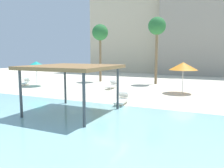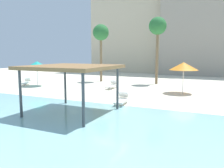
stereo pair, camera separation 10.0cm
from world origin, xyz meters
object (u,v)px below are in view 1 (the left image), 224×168
(beach_umbrella_orange_1, at_px, (183,66))
(palm_tree_2, at_px, (157,28))
(shade_pavilion, at_px, (72,68))
(lounge_chair_1, at_px, (122,99))
(palm_tree_0, at_px, (100,34))
(lounge_chair_2, at_px, (111,85))
(beach_umbrella_teal_0, at_px, (36,64))
(lounge_chair_0, at_px, (25,82))

(beach_umbrella_orange_1, relative_size, palm_tree_2, 0.36)
(shade_pavilion, height_order, lounge_chair_1, shade_pavilion)
(lounge_chair_1, xyz_separation_m, palm_tree_0, (-7.23, 10.83, 5.32))
(lounge_chair_2, bearing_deg, lounge_chair_1, 26.41)
(beach_umbrella_teal_0, distance_m, palm_tree_2, 13.29)
(lounge_chair_0, xyz_separation_m, lounge_chair_1, (12.94, -4.44, 0.00))
(beach_umbrella_orange_1, bearing_deg, palm_tree_2, 125.29)
(shade_pavilion, bearing_deg, beach_umbrella_orange_1, 64.53)
(palm_tree_0, height_order, palm_tree_2, palm_tree_2)
(shade_pavilion, distance_m, lounge_chair_2, 9.80)
(shade_pavilion, bearing_deg, beach_umbrella_teal_0, 141.53)
(beach_umbrella_teal_0, relative_size, lounge_chair_2, 1.32)
(shade_pavilion, height_order, palm_tree_2, palm_tree_2)
(beach_umbrella_teal_0, distance_m, lounge_chair_2, 8.14)
(lounge_chair_1, distance_m, lounge_chair_2, 7.00)
(palm_tree_2, bearing_deg, shade_pavilion, -94.01)
(beach_umbrella_orange_1, bearing_deg, lounge_chair_0, -173.62)
(shade_pavilion, distance_m, palm_tree_0, 15.56)
(palm_tree_2, bearing_deg, beach_umbrella_orange_1, -54.71)
(beach_umbrella_orange_1, height_order, lounge_chair_2, beach_umbrella_orange_1)
(shade_pavilion, relative_size, beach_umbrella_teal_0, 1.75)
(beach_umbrella_teal_0, xyz_separation_m, beach_umbrella_orange_1, (14.30, 1.78, 0.04))
(palm_tree_0, bearing_deg, beach_umbrella_teal_0, -122.58)
(lounge_chair_2, distance_m, palm_tree_0, 8.05)
(lounge_chair_1, height_order, palm_tree_2, palm_tree_2)
(lounge_chair_1, bearing_deg, palm_tree_2, 173.47)
(beach_umbrella_orange_1, height_order, lounge_chair_1, beach_umbrella_orange_1)
(shade_pavilion, distance_m, lounge_chair_0, 13.95)
(lounge_chair_0, bearing_deg, palm_tree_0, 109.70)
(beach_umbrella_orange_1, relative_size, lounge_chair_0, 1.33)
(beach_umbrella_teal_0, height_order, lounge_chair_1, beach_umbrella_teal_0)
(lounge_chair_2, bearing_deg, beach_umbrella_orange_1, 87.56)
(palm_tree_0, distance_m, palm_tree_2, 6.72)
(beach_umbrella_teal_0, xyz_separation_m, lounge_chair_2, (7.76, 1.59, -1.90))
(lounge_chair_0, bearing_deg, beach_umbrella_teal_0, 61.71)
(shade_pavilion, xyz_separation_m, lounge_chair_0, (-11.39, 7.75, -2.18))
(shade_pavilion, distance_m, palm_tree_2, 14.97)
(shade_pavilion, distance_m, beach_umbrella_teal_0, 12.47)
(lounge_chair_0, relative_size, palm_tree_0, 0.29)
(lounge_chair_0, distance_m, palm_tree_0, 10.09)
(beach_umbrella_teal_0, xyz_separation_m, lounge_chair_0, (-1.63, -0.01, -1.90))
(beach_umbrella_orange_1, height_order, lounge_chair_0, beach_umbrella_orange_1)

